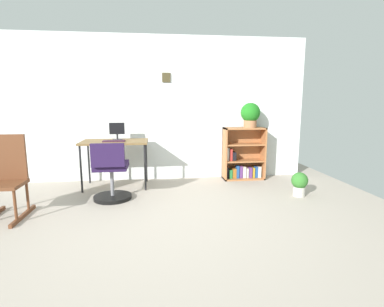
{
  "coord_description": "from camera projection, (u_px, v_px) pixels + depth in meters",
  "views": [
    {
      "loc": [
        0.01,
        -2.98,
        1.33
      ],
      "look_at": [
        0.5,
        1.12,
        0.61
      ],
      "focal_mm": 27.66,
      "sensor_mm": 36.0,
      "label": 1
    }
  ],
  "objects": [
    {
      "name": "rocking_chair",
      "position": [
        6.0,
        176.0,
        3.43
      ],
      "size": [
        0.42,
        0.64,
        0.96
      ],
      "color": "brown",
      "rests_on": "ground_plane"
    },
    {
      "name": "bookshelf_low",
      "position": [
        243.0,
        157.0,
        5.16
      ],
      "size": [
        0.71,
        0.3,
        0.9
      ],
      "color": "#A2643A",
      "rests_on": "ground_plane"
    },
    {
      "name": "ground_plane",
      "position": [
        158.0,
        229.0,
        3.15
      ],
      "size": [
        6.24,
        6.24,
        0.0
      ],
      "primitive_type": "plane",
      "color": "#A3988B"
    },
    {
      "name": "keyboard",
      "position": [
        114.0,
        141.0,
        4.5
      ],
      "size": [
        0.33,
        0.14,
        0.02
      ],
      "primitive_type": "cube",
      "color": "#35192C",
      "rests_on": "desk"
    },
    {
      "name": "desk",
      "position": [
        115.0,
        145.0,
        4.6
      ],
      "size": [
        1.02,
        0.6,
        0.74
      ],
      "color": "brown",
      "rests_on": "ground_plane"
    },
    {
      "name": "office_chair",
      "position": [
        111.0,
        175.0,
        4.0
      ],
      "size": [
        0.52,
        0.55,
        0.81
      ],
      "color": "black",
      "rests_on": "ground_plane"
    },
    {
      "name": "monitor",
      "position": [
        117.0,
        131.0,
        4.67
      ],
      "size": [
        0.24,
        0.16,
        0.27
      ],
      "color": "#262628",
      "rests_on": "desk"
    },
    {
      "name": "wall_back",
      "position": [
        156.0,
        109.0,
        5.04
      ],
      "size": [
        5.2,
        0.12,
        2.42
      ],
      "color": "silver",
      "rests_on": "ground_plane"
    },
    {
      "name": "potted_plant_on_shelf",
      "position": [
        250.0,
        114.0,
        5.0
      ],
      "size": [
        0.33,
        0.33,
        0.42
      ],
      "color": "#9E6642",
      "rests_on": "bookshelf_low"
    },
    {
      "name": "potted_plant_floor",
      "position": [
        299.0,
        183.0,
        4.21
      ],
      "size": [
        0.23,
        0.23,
        0.35
      ],
      "color": "#B7B2A8",
      "rests_on": "ground_plane"
    }
  ]
}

